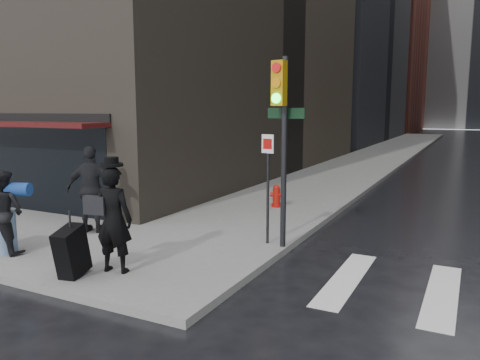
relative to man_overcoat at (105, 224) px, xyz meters
The scene contains 9 objects.
ground 1.49m from the man_overcoat, 72.87° to the left, with size 140.00×140.00×0.00m, color black.
sidewalk_left 28.04m from the man_overcoat, 89.36° to the left, with size 4.00×50.00×0.15m, color slate.
bldg_left_far 65.39m from the man_overcoat, 101.38° to the left, with size 22.00×20.00×26.00m, color brown.
storefront 7.34m from the man_overcoat, 156.39° to the left, with size 8.40×1.11×2.83m.
man_overcoat is the anchor object (origin of this frame).
man_jeans 2.63m from the man_overcoat, behind, with size 1.25×0.78×1.71m.
man_greycoat 3.02m from the man_overcoat, 138.27° to the left, with size 1.30×0.92×2.05m.
traffic_light 3.94m from the man_overcoat, 52.71° to the left, with size 0.97×0.53×3.95m.
fire_hydrant 6.69m from the man_overcoat, 85.36° to the left, with size 0.39×0.29×0.67m.
Camera 1 is at (5.42, -7.12, 3.04)m, focal length 35.00 mm.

